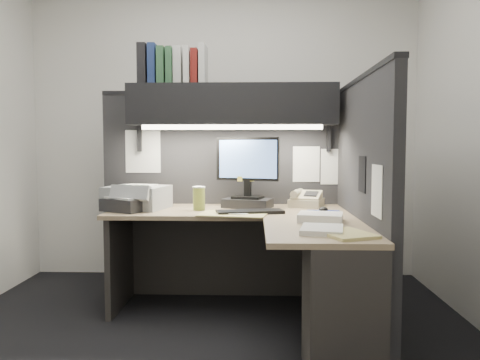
{
  "coord_description": "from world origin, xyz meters",
  "views": [
    {
      "loc": [
        0.3,
        -2.81,
        1.18
      ],
      "look_at": [
        0.19,
        0.51,
        0.95
      ],
      "focal_mm": 35.0,
      "sensor_mm": 36.0,
      "label": 1
    }
  ],
  "objects_px": {
    "monitor": "(248,180)",
    "notebook_stack": "(127,204)",
    "desk": "(276,269)",
    "coffee_cup": "(199,199)",
    "keyboard": "(250,212)",
    "printer": "(137,197)",
    "telephone": "(306,200)",
    "overhead_shelf": "(233,105)"
  },
  "relations": [
    {
      "from": "coffee_cup",
      "to": "notebook_stack",
      "type": "height_order",
      "value": "coffee_cup"
    },
    {
      "from": "overhead_shelf",
      "to": "notebook_stack",
      "type": "bearing_deg",
      "value": -159.99
    },
    {
      "from": "monitor",
      "to": "printer",
      "type": "relative_size",
      "value": 1.26
    },
    {
      "from": "desk",
      "to": "notebook_stack",
      "type": "height_order",
      "value": "notebook_stack"
    },
    {
      "from": "keyboard",
      "to": "coffee_cup",
      "type": "distance_m",
      "value": 0.41
    },
    {
      "from": "printer",
      "to": "desk",
      "type": "bearing_deg",
      "value": -18.0
    },
    {
      "from": "monitor",
      "to": "coffee_cup",
      "type": "height_order",
      "value": "monitor"
    },
    {
      "from": "telephone",
      "to": "notebook_stack",
      "type": "distance_m",
      "value": 1.34
    },
    {
      "from": "desk",
      "to": "keyboard",
      "type": "height_order",
      "value": "keyboard"
    },
    {
      "from": "monitor",
      "to": "desk",
      "type": "bearing_deg",
      "value": -57.19
    },
    {
      "from": "desk",
      "to": "overhead_shelf",
      "type": "xyz_separation_m",
      "value": [
        -0.3,
        0.75,
        1.06
      ]
    },
    {
      "from": "keyboard",
      "to": "coffee_cup",
      "type": "height_order",
      "value": "coffee_cup"
    },
    {
      "from": "keyboard",
      "to": "telephone",
      "type": "height_order",
      "value": "telephone"
    },
    {
      "from": "coffee_cup",
      "to": "monitor",
      "type": "bearing_deg",
      "value": 23.66
    },
    {
      "from": "monitor",
      "to": "keyboard",
      "type": "xyz_separation_m",
      "value": [
        0.02,
        -0.31,
        -0.2
      ]
    },
    {
      "from": "coffee_cup",
      "to": "printer",
      "type": "relative_size",
      "value": 0.39
    },
    {
      "from": "overhead_shelf",
      "to": "monitor",
      "type": "distance_m",
      "value": 0.58
    },
    {
      "from": "notebook_stack",
      "to": "desk",
      "type": "bearing_deg",
      "value": -24.71
    },
    {
      "from": "desk",
      "to": "coffee_cup",
      "type": "height_order",
      "value": "coffee_cup"
    },
    {
      "from": "keyboard",
      "to": "coffee_cup",
      "type": "xyz_separation_m",
      "value": [
        -0.37,
        0.16,
        0.07
      ]
    },
    {
      "from": "monitor",
      "to": "notebook_stack",
      "type": "xyz_separation_m",
      "value": [
        -0.86,
        -0.2,
        -0.16
      ]
    },
    {
      "from": "monitor",
      "to": "coffee_cup",
      "type": "bearing_deg",
      "value": -138.78
    },
    {
      "from": "monitor",
      "to": "keyboard",
      "type": "distance_m",
      "value": 0.37
    },
    {
      "from": "overhead_shelf",
      "to": "keyboard",
      "type": "xyz_separation_m",
      "value": [
        0.14,
        -0.38,
        -0.76
      ]
    },
    {
      "from": "printer",
      "to": "notebook_stack",
      "type": "distance_m",
      "value": 0.14
    },
    {
      "from": "monitor",
      "to": "coffee_cup",
      "type": "distance_m",
      "value": 0.4
    },
    {
      "from": "overhead_shelf",
      "to": "notebook_stack",
      "type": "relative_size",
      "value": 5.16
    },
    {
      "from": "desk",
      "to": "overhead_shelf",
      "type": "distance_m",
      "value": 1.33
    },
    {
      "from": "keyboard",
      "to": "notebook_stack",
      "type": "relative_size",
      "value": 1.52
    },
    {
      "from": "monitor",
      "to": "telephone",
      "type": "bearing_deg",
      "value": 27.91
    },
    {
      "from": "keyboard",
      "to": "notebook_stack",
      "type": "xyz_separation_m",
      "value": [
        -0.88,
        0.11,
        0.03
      ]
    },
    {
      "from": "overhead_shelf",
      "to": "telephone",
      "type": "xyz_separation_m",
      "value": [
        0.56,
        0.01,
        -0.72
      ]
    },
    {
      "from": "coffee_cup",
      "to": "printer",
      "type": "height_order",
      "value": "printer"
    },
    {
      "from": "coffee_cup",
      "to": "overhead_shelf",
      "type": "bearing_deg",
      "value": 43.89
    },
    {
      "from": "overhead_shelf",
      "to": "printer",
      "type": "distance_m",
      "value": 0.99
    },
    {
      "from": "printer",
      "to": "notebook_stack",
      "type": "xyz_separation_m",
      "value": [
        -0.04,
        -0.13,
        -0.04
      ]
    },
    {
      "from": "keyboard",
      "to": "notebook_stack",
      "type": "bearing_deg",
      "value": 160.3
    },
    {
      "from": "desk",
      "to": "monitor",
      "type": "xyz_separation_m",
      "value": [
        -0.19,
        0.68,
        0.5
      ]
    },
    {
      "from": "keyboard",
      "to": "coffee_cup",
      "type": "relative_size",
      "value": 2.82
    },
    {
      "from": "monitor",
      "to": "printer",
      "type": "height_order",
      "value": "monitor"
    },
    {
      "from": "overhead_shelf",
      "to": "coffee_cup",
      "type": "height_order",
      "value": "overhead_shelf"
    },
    {
      "from": "telephone",
      "to": "printer",
      "type": "height_order",
      "value": "printer"
    }
  ]
}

